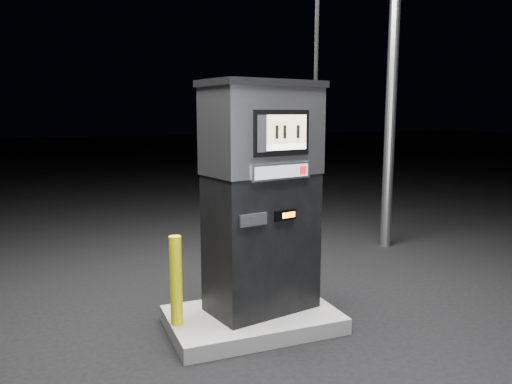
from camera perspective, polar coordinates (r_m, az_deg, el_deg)
name	(u,v)px	position (r m, az deg, el deg)	size (l,w,h in m)	color
ground	(253,327)	(5.01, -0.39, -15.15)	(80.00, 80.00, 0.00)	black
pump_island	(253,319)	(4.98, -0.39, -14.36)	(1.60, 1.00, 0.15)	slate
fuel_dispenser	(262,195)	(4.74, 0.70, -0.38)	(1.27, 0.86, 4.55)	black
bollard_left	(176,281)	(4.60, -9.12, -10.00)	(0.11, 0.11, 0.83)	yellow
bollard_right	(300,254)	(5.08, 5.04, -7.04)	(0.13, 0.13, 1.00)	yellow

